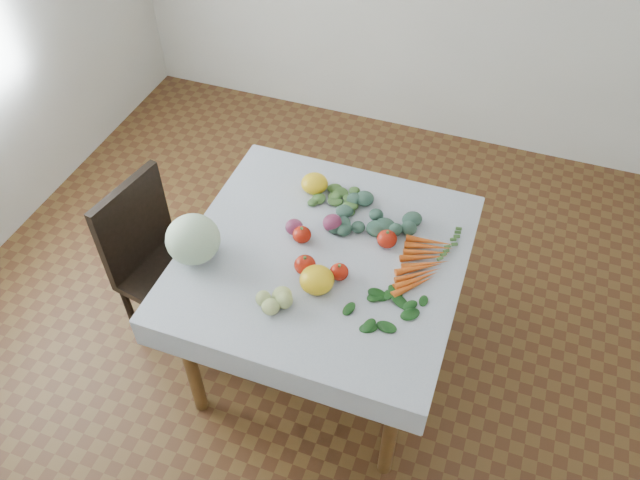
{
  "coord_description": "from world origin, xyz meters",
  "views": [
    {
      "loc": [
        0.57,
        -1.61,
        2.63
      ],
      "look_at": [
        -0.02,
        0.01,
        0.82
      ],
      "focal_mm": 35.0,
      "sensor_mm": 36.0,
      "label": 1
    }
  ],
  "objects_px": {
    "chair": "(157,257)",
    "carrot_bunch": "(422,263)",
    "cabbage": "(193,239)",
    "table": "(323,270)",
    "heirloom_back": "(315,183)"
  },
  "relations": [
    {
      "from": "chair",
      "to": "heirloom_back",
      "type": "height_order",
      "value": "chair"
    },
    {
      "from": "chair",
      "to": "carrot_bunch",
      "type": "distance_m",
      "value": 1.21
    },
    {
      "from": "table",
      "to": "chair",
      "type": "xyz_separation_m",
      "value": [
        -0.78,
        -0.07,
        -0.14
      ]
    },
    {
      "from": "chair",
      "to": "carrot_bunch",
      "type": "relative_size",
      "value": 2.44
    },
    {
      "from": "heirloom_back",
      "to": "carrot_bunch",
      "type": "bearing_deg",
      "value": -26.1
    },
    {
      "from": "cabbage",
      "to": "carrot_bunch",
      "type": "xyz_separation_m",
      "value": [
        0.87,
        0.26,
        -0.08
      ]
    },
    {
      "from": "chair",
      "to": "carrot_bunch",
      "type": "xyz_separation_m",
      "value": [
        1.18,
        0.14,
        0.26
      ]
    },
    {
      "from": "heirloom_back",
      "to": "chair",
      "type": "bearing_deg",
      "value": -146.08
    },
    {
      "from": "table",
      "to": "carrot_bunch",
      "type": "xyz_separation_m",
      "value": [
        0.39,
        0.08,
        0.12
      ]
    },
    {
      "from": "heirloom_back",
      "to": "table",
      "type": "bearing_deg",
      "value": -64.58
    },
    {
      "from": "chair",
      "to": "cabbage",
      "type": "distance_m",
      "value": 0.47
    },
    {
      "from": "carrot_bunch",
      "to": "cabbage",
      "type": "bearing_deg",
      "value": -163.35
    },
    {
      "from": "cabbage",
      "to": "table",
      "type": "bearing_deg",
      "value": 21.15
    },
    {
      "from": "table",
      "to": "carrot_bunch",
      "type": "relative_size",
      "value": 2.74
    },
    {
      "from": "chair",
      "to": "heirloom_back",
      "type": "relative_size",
      "value": 7.43
    }
  ]
}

